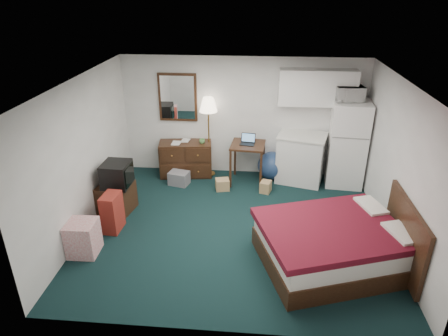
# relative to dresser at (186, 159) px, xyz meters

# --- Properties ---
(floor) EXTENTS (5.00, 4.50, 0.01)m
(floor) POSITION_rel_dresser_xyz_m (1.19, -1.98, -0.37)
(floor) COLOR black
(floor) RESTS_ON ground
(ceiling) EXTENTS (5.00, 4.50, 0.01)m
(ceiling) POSITION_rel_dresser_xyz_m (1.19, -1.98, 2.13)
(ceiling) COLOR silver
(ceiling) RESTS_ON walls
(walls) EXTENTS (5.01, 4.51, 2.50)m
(walls) POSITION_rel_dresser_xyz_m (1.19, -1.98, 0.88)
(walls) COLOR silver
(walls) RESTS_ON floor
(mirror) EXTENTS (0.80, 0.06, 1.00)m
(mirror) POSITION_rel_dresser_xyz_m (-0.16, 0.24, 1.28)
(mirror) COLOR white
(mirror) RESTS_ON walls
(upper_cabinets) EXTENTS (1.50, 0.35, 0.70)m
(upper_cabinets) POSITION_rel_dresser_xyz_m (2.64, 0.10, 1.58)
(upper_cabinets) COLOR white
(upper_cabinets) RESTS_ON walls
(headboard) EXTENTS (0.06, 1.56, 1.00)m
(headboard) POSITION_rel_dresser_xyz_m (3.65, -2.80, 0.18)
(headboard) COLOR black
(headboard) RESTS_ON walls
(dresser) EXTENTS (1.15, 0.63, 0.75)m
(dresser) POSITION_rel_dresser_xyz_m (0.00, 0.00, 0.00)
(dresser) COLOR black
(dresser) RESTS_ON floor
(floor_lamp) EXTENTS (0.47, 0.47, 1.71)m
(floor_lamp) POSITION_rel_dresser_xyz_m (0.50, 0.07, 0.48)
(floor_lamp) COLOR #BC8037
(floor_lamp) RESTS_ON floor
(desk) EXTENTS (0.73, 0.73, 0.85)m
(desk) POSITION_rel_dresser_xyz_m (1.33, -0.23, 0.05)
(desk) COLOR black
(desk) RESTS_ON floor
(exercise_ball) EXTENTS (0.69, 0.69, 0.60)m
(exercise_ball) POSITION_rel_dresser_xyz_m (1.84, -0.03, -0.07)
(exercise_ball) COLOR navy
(exercise_ball) RESTS_ON floor
(kitchen_counter) EXTENTS (1.05, 0.90, 0.99)m
(kitchen_counter) POSITION_rel_dresser_xyz_m (2.42, -0.07, 0.12)
(kitchen_counter) COLOR white
(kitchen_counter) RESTS_ON floor
(fridge) EXTENTS (0.78, 0.78, 1.74)m
(fridge) POSITION_rel_dresser_xyz_m (3.31, -0.10, 0.50)
(fridge) COLOR white
(fridge) RESTS_ON floor
(bed) EXTENTS (2.38, 2.11, 0.64)m
(bed) POSITION_rel_dresser_xyz_m (2.67, -2.80, -0.05)
(bed) COLOR #500F1B
(bed) RESTS_ON floor
(tv_stand) EXTENTS (0.63, 0.67, 0.54)m
(tv_stand) POSITION_rel_dresser_xyz_m (-0.99, -1.61, -0.11)
(tv_stand) COLOR black
(tv_stand) RESTS_ON floor
(suitcase) EXTENTS (0.28, 0.42, 0.66)m
(suitcase) POSITION_rel_dresser_xyz_m (-0.86, -2.21, -0.04)
(suitcase) COLOR maroon
(suitcase) RESTS_ON floor
(retail_box) EXTENTS (0.44, 0.44, 0.54)m
(retail_box) POSITION_rel_dresser_xyz_m (-1.09, -2.88, -0.10)
(retail_box) COLOR white
(retail_box) RESTS_ON floor
(file_bin) EXTENTS (0.45, 0.38, 0.27)m
(file_bin) POSITION_rel_dresser_xyz_m (-0.07, -0.47, -0.24)
(file_bin) COLOR gray
(file_bin) RESTS_ON floor
(cardboard_box_a) EXTENTS (0.31, 0.28, 0.22)m
(cardboard_box_a) POSITION_rel_dresser_xyz_m (0.84, -0.62, -0.26)
(cardboard_box_a) COLOR #A98452
(cardboard_box_a) RESTS_ON floor
(cardboard_box_b) EXTENTS (0.25, 0.28, 0.23)m
(cardboard_box_b) POSITION_rel_dresser_xyz_m (1.71, -0.65, -0.26)
(cardboard_box_b) COLOR #A98452
(cardboard_box_b) RESTS_ON floor
(laptop) EXTENTS (0.32, 0.28, 0.20)m
(laptop) POSITION_rel_dresser_xyz_m (1.31, -0.25, 0.57)
(laptop) COLOR black
(laptop) RESTS_ON desk
(crt_tv) EXTENTS (0.49, 0.53, 0.44)m
(crt_tv) POSITION_rel_dresser_xyz_m (-0.93, -1.63, 0.38)
(crt_tv) COLOR black
(crt_tv) RESTS_ON tv_stand
(microwave) EXTENTS (0.55, 0.35, 0.35)m
(microwave) POSITION_rel_dresser_xyz_m (3.23, -0.06, 1.54)
(microwave) COLOR white
(microwave) RESTS_ON fridge
(book_a) EXTENTS (0.18, 0.02, 0.24)m
(book_a) POSITION_rel_dresser_xyz_m (-0.27, -0.07, 0.50)
(book_a) COLOR #A98452
(book_a) RESTS_ON dresser
(book_b) EXTENTS (0.17, 0.04, 0.23)m
(book_b) POSITION_rel_dresser_xyz_m (-0.09, 0.09, 0.49)
(book_b) COLOR #A98452
(book_b) RESTS_ON dresser
(mug) EXTENTS (0.15, 0.13, 0.12)m
(mug) POSITION_rel_dresser_xyz_m (0.36, -0.02, 0.43)
(mug) COLOR #58934E
(mug) RESTS_ON dresser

